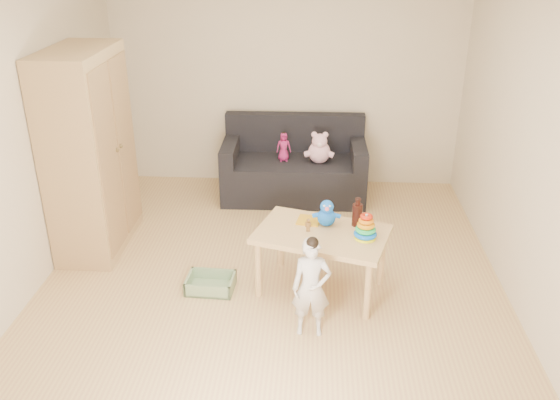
# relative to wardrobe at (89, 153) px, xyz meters

# --- Properties ---
(room) EXTENTS (4.50, 4.50, 4.50)m
(room) POSITION_rel_wardrobe_xyz_m (1.73, -0.54, 0.35)
(room) COLOR tan
(room) RESTS_ON ground
(wardrobe) EXTENTS (0.53, 1.05, 1.89)m
(wardrobe) POSITION_rel_wardrobe_xyz_m (0.00, 0.00, 0.00)
(wardrobe) COLOR tan
(wardrobe) RESTS_ON ground
(sofa) EXTENTS (1.61, 0.82, 0.45)m
(sofa) POSITION_rel_wardrobe_xyz_m (1.84, 1.24, -0.72)
(sofa) COLOR black
(sofa) RESTS_ON ground
(play_table) EXTENTS (1.21, 0.94, 0.56)m
(play_table) POSITION_rel_wardrobe_xyz_m (2.15, -0.69, -0.67)
(play_table) COLOR tan
(play_table) RESTS_ON ground
(storage_bin) EXTENTS (0.42, 0.32, 0.12)m
(storage_bin) POSITION_rel_wardrobe_xyz_m (1.21, -0.75, -0.89)
(storage_bin) COLOR gray
(storage_bin) RESTS_ON ground
(toddler) EXTENTS (0.29, 0.20, 0.78)m
(toddler) POSITION_rel_wardrobe_xyz_m (2.07, -1.29, -0.55)
(toddler) COLOR silver
(toddler) RESTS_ON ground
(pink_bear) EXTENTS (0.30, 0.28, 0.30)m
(pink_bear) POSITION_rel_wardrobe_xyz_m (2.12, 1.17, -0.35)
(pink_bear) COLOR #FFBBD7
(pink_bear) RESTS_ON sofa
(doll) EXTENTS (0.17, 0.13, 0.32)m
(doll) POSITION_rel_wardrobe_xyz_m (1.73, 1.19, -0.34)
(doll) COLOR #AE2068
(doll) RESTS_ON sofa
(ring_stacker) EXTENTS (0.19, 0.19, 0.21)m
(ring_stacker) POSITION_rel_wardrobe_xyz_m (2.49, -0.78, -0.30)
(ring_stacker) COLOR #F8FF0D
(ring_stacker) RESTS_ON play_table
(brown_bottle) EXTENTS (0.09, 0.09, 0.25)m
(brown_bottle) POSITION_rel_wardrobe_xyz_m (2.44, -0.55, -0.28)
(brown_bottle) COLOR black
(brown_bottle) RESTS_ON play_table
(blue_plush) EXTENTS (0.20, 0.16, 0.24)m
(blue_plush) POSITION_rel_wardrobe_xyz_m (2.18, -0.56, -0.27)
(blue_plush) COLOR #1C74FF
(blue_plush) RESTS_ON play_table
(wooden_figure) EXTENTS (0.05, 0.05, 0.12)m
(wooden_figure) POSITION_rel_wardrobe_xyz_m (2.03, -0.69, -0.33)
(wooden_figure) COLOR brown
(wooden_figure) RESTS_ON play_table
(yellow_book) EXTENTS (0.22, 0.22, 0.01)m
(yellow_book) POSITION_rel_wardrobe_xyz_m (2.04, -0.50, -0.38)
(yellow_book) COLOR gold
(yellow_book) RESTS_ON play_table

